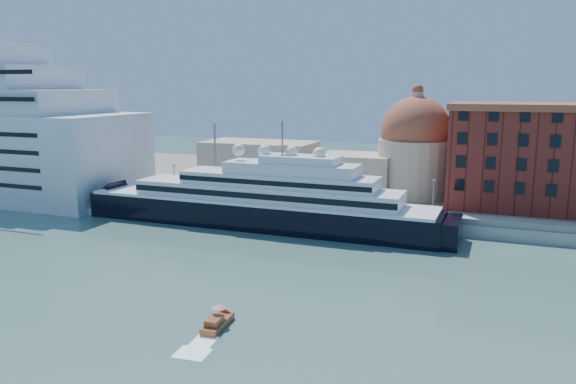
% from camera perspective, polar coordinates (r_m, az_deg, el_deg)
% --- Properties ---
extents(ground, '(400.00, 400.00, 0.00)m').
position_cam_1_polar(ground, '(96.47, -6.19, -6.81)').
color(ground, '#345A55').
rests_on(ground, ground).
extents(quay, '(180.00, 10.00, 2.50)m').
position_cam_1_polar(quay, '(126.19, 0.94, -1.95)').
color(quay, gray).
rests_on(quay, ground).
extents(land, '(260.00, 72.00, 2.00)m').
position_cam_1_polar(land, '(164.56, 5.93, 0.90)').
color(land, slate).
rests_on(land, ground).
extents(quay_fence, '(180.00, 0.10, 1.20)m').
position_cam_1_polar(quay_fence, '(121.68, 0.20, -1.53)').
color(quay_fence, slate).
rests_on(quay_fence, quay).
extents(superyacht, '(86.18, 11.95, 25.76)m').
position_cam_1_polar(superyacht, '(118.43, -4.27, -1.24)').
color(superyacht, black).
rests_on(superyacht, ground).
extents(service_barge, '(11.48, 5.25, 2.49)m').
position_cam_1_polar(service_barge, '(138.85, -20.37, -1.68)').
color(service_barge, white).
rests_on(service_barge, ground).
extents(water_taxi, '(2.56, 6.23, 2.89)m').
position_cam_1_polar(water_taxi, '(70.52, -7.21, -13.01)').
color(water_taxi, brown).
rests_on(water_taxi, ground).
extents(warehouse, '(43.00, 19.00, 23.25)m').
position_cam_1_polar(warehouse, '(134.54, 25.13, 3.25)').
color(warehouse, maroon).
rests_on(warehouse, land).
extents(church, '(66.00, 18.00, 25.50)m').
position_cam_1_polar(church, '(144.94, 6.61, 3.52)').
color(church, beige).
rests_on(church, land).
extents(lamp_posts, '(120.80, 2.40, 18.00)m').
position_cam_1_polar(lamp_posts, '(127.96, -4.65, 2.11)').
color(lamp_posts, slate).
rests_on(lamp_posts, quay).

